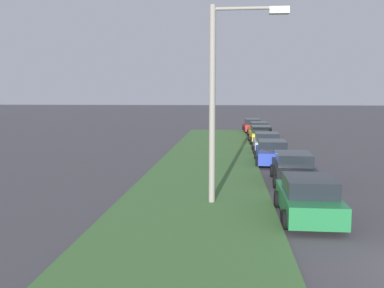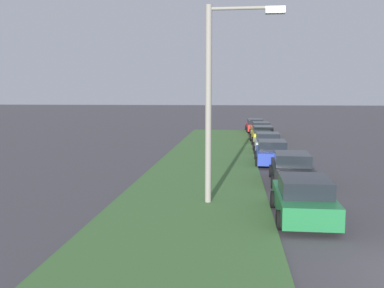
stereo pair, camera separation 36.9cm
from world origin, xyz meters
TOP-DOWN VIEW (x-y plane):
  - grass_median at (10.00, 6.58)m, footprint 60.00×6.00m
  - parked_car_green at (4.86, 2.56)m, footprint 4.33×2.07m
  - parked_car_black at (10.97, 2.20)m, footprint 4.38×2.17m
  - parked_car_blue at (16.49, 2.68)m, footprint 4.34×2.10m
  - parked_car_silver at (21.70, 2.57)m, footprint 4.33×2.08m
  - parked_car_yellow at (28.23, 2.52)m, footprint 4.34×2.11m
  - parked_car_orange at (33.52, 2.36)m, footprint 4.38×2.17m
  - parked_car_red at (38.75, 2.71)m, footprint 4.35×2.11m
  - streetlight at (6.47, 5.56)m, footprint 0.38×2.87m

SIDE VIEW (x-z plane):
  - grass_median at x=10.00m, z-range 0.00..0.12m
  - parked_car_green at x=4.86m, z-range -0.02..1.45m
  - parked_car_black at x=10.97m, z-range -0.02..1.45m
  - parked_car_blue at x=16.49m, z-range -0.02..1.45m
  - parked_car_silver at x=21.70m, z-range -0.02..1.45m
  - parked_car_yellow at x=28.23m, z-range -0.02..1.45m
  - parked_car_orange at x=33.52m, z-range -0.02..1.45m
  - parked_car_red at x=38.75m, z-range -0.02..1.45m
  - streetlight at x=6.47m, z-range 0.64..8.14m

